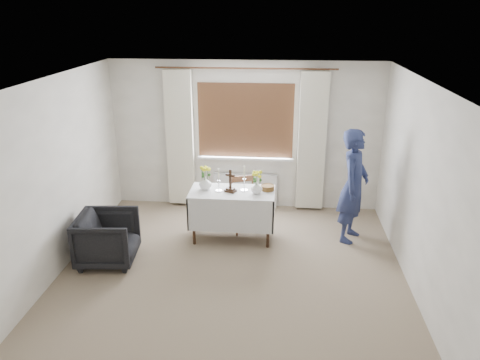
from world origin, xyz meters
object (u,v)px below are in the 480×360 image
at_px(flower_vase_right, 257,188).
at_px(altar_table, 232,215).
at_px(person, 353,186).
at_px(wooden_chair, 245,205).
at_px(wooden_cross, 230,181).
at_px(armchair, 108,238).
at_px(flower_vase_left, 205,183).

bearing_deg(flower_vase_right, altar_table, 173.20).
relative_size(altar_table, person, 0.73).
relative_size(wooden_chair, wooden_cross, 2.50).
distance_m(wooden_cross, flower_vase_right, 0.39).
height_order(armchair, wooden_cross, wooden_cross).
bearing_deg(person, wooden_chair, 107.51).
xyz_separation_m(armchair, flower_vase_left, (1.21, 0.88, 0.51)).
distance_m(wooden_cross, flower_vase_left, 0.39).
height_order(person, flower_vase_right, person).
height_order(wooden_cross, flower_vase_left, wooden_cross).
distance_m(armchair, wooden_cross, 1.88).
bearing_deg(wooden_cross, flower_vase_left, -166.04).
bearing_deg(flower_vase_left, wooden_chair, 24.52).
distance_m(altar_table, armchair, 1.82).
bearing_deg(person, wooden_cross, 118.37).
bearing_deg(wooden_cross, armchair, -129.06).
bearing_deg(wooden_chair, wooden_cross, -139.80).
distance_m(person, flower_vase_left, 2.16).
xyz_separation_m(armchair, flower_vase_right, (1.97, 0.80, 0.50)).
distance_m(armchair, flower_vase_left, 1.58).
xyz_separation_m(wooden_chair, flower_vase_right, (0.20, -0.34, 0.43)).
distance_m(wooden_chair, wooden_cross, 0.63).
bearing_deg(flower_vase_right, person, 8.06).
height_order(altar_table, armchair, altar_table).
relative_size(altar_table, flower_vase_left, 6.38).
xyz_separation_m(person, flower_vase_right, (-1.40, -0.20, 0.00)).
bearing_deg(flower_vase_right, wooden_cross, 176.61).
bearing_deg(wooden_chair, altar_table, -138.00).
distance_m(wooden_chair, flower_vase_left, 0.76).
bearing_deg(wooden_chair, flower_vase_right, -80.08).
distance_m(wooden_chair, flower_vase_right, 0.58).
height_order(wooden_chair, flower_vase_right, flower_vase_right).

